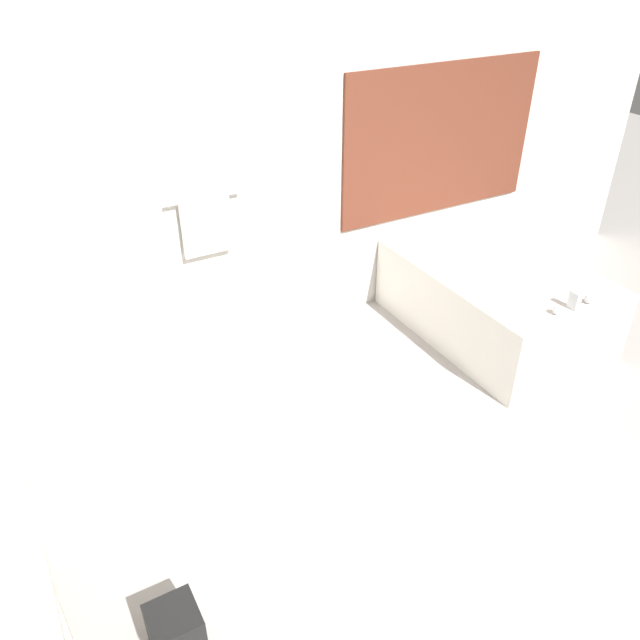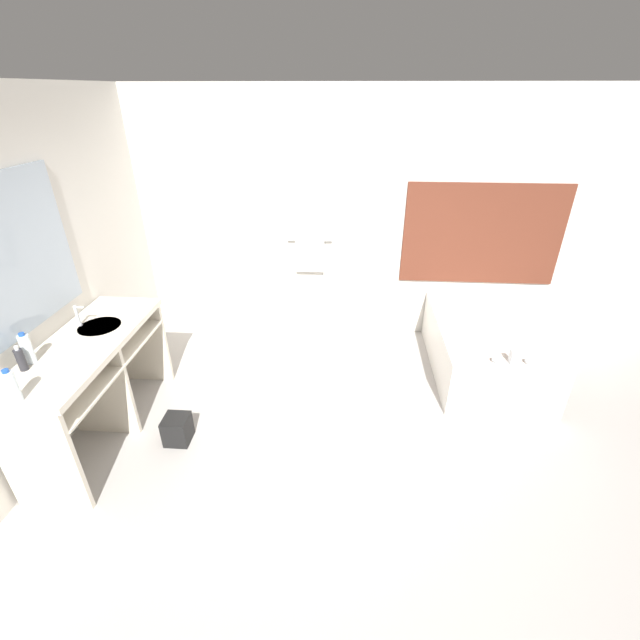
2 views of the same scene
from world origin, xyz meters
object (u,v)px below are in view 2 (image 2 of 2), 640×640
Objects in this scene: soap_dispenser at (21,359)px; water_bottle_2 at (12,387)px; water_bottle_1 at (27,349)px; bathtub at (485,346)px; waste_bin at (177,429)px.

water_bottle_2 is at bearing -60.40° from soap_dispenser.
bathtub is at bearing 21.86° from water_bottle_1.
bathtub is 4.03m from water_bottle_2.
soap_dispenser is at bearing 119.60° from water_bottle_2.
water_bottle_2 is 0.99× the size of waste_bin.
waste_bin is (0.84, 0.33, -0.88)m from soap_dispenser.
waste_bin is (-2.83, -1.24, -0.18)m from bathtub.
soap_dispenser is 0.80× the size of waste_bin.
water_bottle_2 is at bearing -64.82° from water_bottle_1.
bathtub is 6.39× the size of waste_bin.
waste_bin is (0.65, 0.65, -0.91)m from water_bottle_2.
soap_dispenser reaches higher than waste_bin.
water_bottle_1 is at bearing -164.40° from waste_bin.
water_bottle_2 reaches higher than waste_bin.
water_bottle_2 is at bearing -134.78° from waste_bin.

